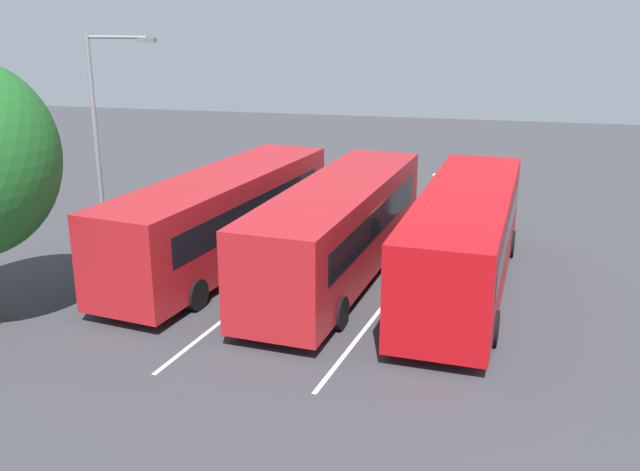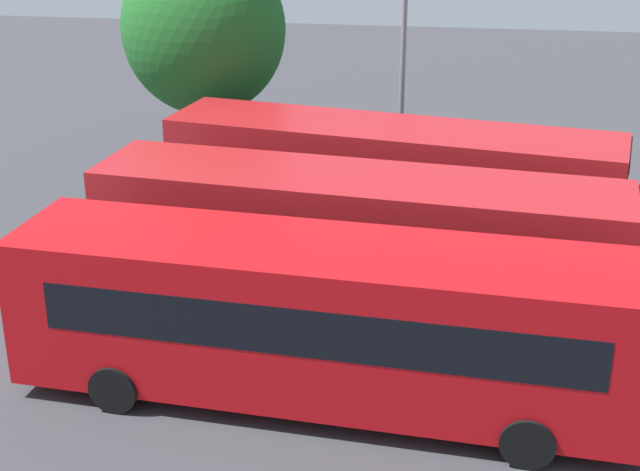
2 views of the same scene
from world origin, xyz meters
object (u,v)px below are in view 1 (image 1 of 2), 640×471
object	(u,v)px
bus_center_right	(223,216)
street_lamp	(102,133)
bus_center_left	(339,227)
bus_far_left	(465,236)
pedestrian	(434,190)

from	to	relation	value
bus_center_right	street_lamp	xyz separation A→B (m)	(-0.09, 4.05, 2.60)
bus_center_left	bus_center_right	xyz separation A→B (m)	(0.38, 3.95, 0.00)
bus_far_left	bus_center_right	bearing A→B (deg)	91.11
bus_center_right	pedestrian	xyz separation A→B (m)	(8.01, -6.22, -0.68)
bus_center_left	bus_center_right	world-z (taller)	same
bus_far_left	street_lamp	bearing A→B (deg)	92.66
bus_center_left	pedestrian	world-z (taller)	bus_center_left
pedestrian	bus_center_left	bearing A→B (deg)	-56.11
bus_far_left	pedestrian	bearing A→B (deg)	14.83
bus_far_left	bus_center_right	distance (m)	7.79
bus_center_right	street_lamp	world-z (taller)	street_lamp
bus_far_left	street_lamp	size ratio (longest dim) A/B	1.55
bus_far_left	bus_center_right	world-z (taller)	same
pedestrian	bus_far_left	bearing A→B (deg)	-30.51
pedestrian	bus_center_right	bearing A→B (deg)	-78.80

